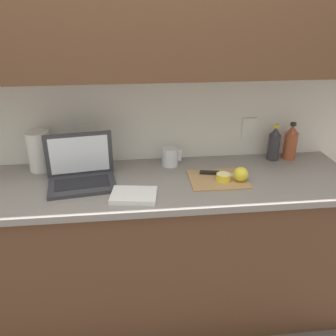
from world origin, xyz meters
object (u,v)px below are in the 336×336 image
object	(u,v)px
cutting_board	(218,179)
paper_towel_roll	(39,151)
lemon_whole_beside	(241,174)
bottle_oil_tall	(291,143)
measuring_cup	(170,157)
lemon_half_cut	(223,177)
knife	(215,173)
laptop	(81,172)
bottle_green_soda	(274,144)

from	to	relation	value
cutting_board	paper_towel_roll	xyz separation A→B (m)	(-0.97, 0.24, 0.11)
lemon_whole_beside	bottle_oil_tall	world-z (taller)	bottle_oil_tall
bottle_oil_tall	paper_towel_roll	size ratio (longest dim) A/B	1.01
bottle_oil_tall	measuring_cup	size ratio (longest dim) A/B	1.99
lemon_half_cut	knife	bearing A→B (deg)	107.68
lemon_half_cut	lemon_whole_beside	distance (m)	0.09
lemon_whole_beside	paper_towel_roll	bearing A→B (deg)	165.38
cutting_board	lemon_whole_beside	bearing A→B (deg)	-19.71
cutting_board	bottle_oil_tall	distance (m)	0.57
cutting_board	lemon_half_cut	bearing A→B (deg)	-49.01
laptop	measuring_cup	bearing A→B (deg)	11.38
lemon_half_cut	bottle_green_soda	world-z (taller)	bottle_green_soda
paper_towel_roll	bottle_green_soda	bearing A→B (deg)	0.01
cutting_board	paper_towel_roll	bearing A→B (deg)	165.98
knife	bottle_oil_tall	size ratio (longest dim) A/B	1.13
measuring_cup	bottle_oil_tall	bearing A→B (deg)	1.71
measuring_cup	knife	bearing A→B (deg)	-36.10
lemon_whole_beside	measuring_cup	world-z (taller)	measuring_cup
bottle_green_soda	paper_towel_roll	xyz separation A→B (m)	(-1.37, -0.00, 0.01)
lemon_half_cut	paper_towel_roll	bearing A→B (deg)	164.86
bottle_green_soda	paper_towel_roll	size ratio (longest dim) A/B	0.97
knife	paper_towel_roll	size ratio (longest dim) A/B	1.14
knife	paper_towel_roll	xyz separation A→B (m)	(-0.97, 0.19, 0.10)
bottle_green_soda	bottle_oil_tall	world-z (taller)	bottle_oil_tall
lemon_whole_beside	bottle_green_soda	bearing A→B (deg)	44.74
lemon_whole_beside	measuring_cup	bearing A→B (deg)	142.98
cutting_board	lemon_half_cut	xyz separation A→B (m)	(0.02, -0.03, 0.02)
bottle_green_soda	bottle_oil_tall	xyz separation A→B (m)	(0.10, -0.00, 0.00)
measuring_cup	bottle_green_soda	bearing A→B (deg)	1.99
laptop	knife	xyz separation A→B (m)	(0.72, 0.00, -0.04)
laptop	cutting_board	distance (m)	0.73
knife	lemon_whole_beside	size ratio (longest dim) A/B	3.33
bottle_oil_tall	measuring_cup	world-z (taller)	bottle_oil_tall
lemon_half_cut	bottle_green_soda	bearing A→B (deg)	35.65
knife	bottle_green_soda	size ratio (longest dim) A/B	1.17
knife	bottle_green_soda	xyz separation A→B (m)	(0.40, 0.19, 0.08)
paper_towel_roll	lemon_half_cut	bearing A→B (deg)	-15.14
cutting_board	bottle_green_soda	size ratio (longest dim) A/B	1.39
lemon_whole_beside	bottle_oil_tall	size ratio (longest dim) A/B	0.34
laptop	measuring_cup	distance (m)	0.52
lemon_half_cut	bottle_oil_tall	bearing A→B (deg)	29.31
laptop	lemon_half_cut	bearing A→B (deg)	-13.73
knife	bottle_oil_tall	world-z (taller)	bottle_oil_tall
bottle_green_soda	paper_towel_roll	bearing A→B (deg)	-179.99
laptop	knife	bearing A→B (deg)	-7.72
bottle_oil_tall	paper_towel_roll	world-z (taller)	bottle_oil_tall
cutting_board	lemon_whole_beside	distance (m)	0.13
cutting_board	bottle_green_soda	distance (m)	0.47
lemon_whole_beside	bottle_green_soda	distance (m)	0.40
knife	lemon_half_cut	size ratio (longest dim) A/B	3.40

